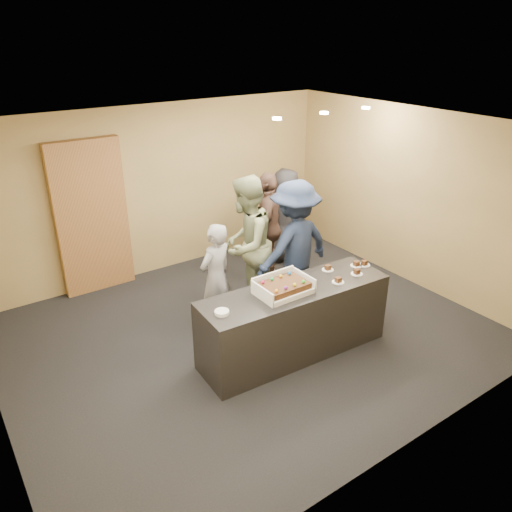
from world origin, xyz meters
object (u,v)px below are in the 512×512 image
cake_box (282,289)px  person_sage_man (246,245)px  person_server_grey (216,277)px  person_dark_suit (285,215)px  plate_stack (222,312)px  storage_cabinet (92,218)px  serving_counter (294,321)px  sheet_cake (284,286)px  person_brown_extra (268,227)px  person_navy_man (294,246)px

cake_box → person_sage_man: bearing=75.3°
person_server_grey → person_dark_suit: size_ratio=0.92×
person_sage_man → person_dark_suit: (1.46, 0.98, -0.17)m
plate_stack → person_server_grey: bearing=62.7°
storage_cabinet → plate_stack: size_ratio=14.58×
serving_counter → sheet_cake: bearing=-176.8°
plate_stack → person_brown_extra: size_ratio=0.09×
person_sage_man → person_server_grey: bearing=-15.6°
serving_counter → storage_cabinet: storage_cabinet is taller
plate_stack → person_brown_extra: bearing=43.2°
sheet_cake → person_brown_extra: size_ratio=0.31×
person_dark_suit → person_navy_man: bearing=62.7°
person_brown_extra → person_server_grey: bearing=-15.8°
person_server_grey → sheet_cake: bearing=88.1°
sheet_cake → cake_box: bearing=89.1°
sheet_cake → person_dark_suit: bearing=51.7°
cake_box → person_navy_man: 1.27m
storage_cabinet → person_navy_man: size_ratio=1.23×
person_server_grey → person_brown_extra: bearing=-168.1°
sheet_cake → person_brown_extra: bearing=58.6°
sheet_cake → plate_stack: bearing=179.2°
person_sage_man → person_navy_man: person_sage_man is taller
serving_counter → person_navy_man: (0.72, 0.92, 0.49)m
storage_cabinet → person_sage_man: bearing=-48.9°
person_sage_man → plate_stack: bearing=13.1°
storage_cabinet → person_dark_suit: bearing=-14.9°
person_server_grey → person_dark_suit: bearing=-167.3°
storage_cabinet → plate_stack: 3.09m
serving_counter → person_navy_man: size_ratio=1.27×
person_brown_extra → cake_box: bearing=13.5°
serving_counter → person_dark_suit: size_ratio=1.49×
person_server_grey → person_dark_suit: person_dark_suit is taller
plate_stack → person_brown_extra: person_brown_extra is taller
person_brown_extra → sheet_cake: bearing=13.8°
person_server_grey → person_sage_man: bearing=-178.3°
person_server_grey → person_navy_man: size_ratio=0.79×
sheet_cake → person_server_grey: person_server_grey is taller
person_dark_suit → serving_counter: bearing=60.8°
storage_cabinet → cake_box: 3.29m
person_sage_man → person_brown_extra: size_ratio=1.11×
plate_stack → person_sage_man: (1.17, 1.27, 0.06)m
plate_stack → person_server_grey: (0.55, 1.06, -0.18)m
serving_counter → plate_stack: (-1.01, 0.01, 0.47)m
person_sage_man → person_dark_suit: person_sage_man is taller
cake_box → person_sage_man: person_sage_man is taller
person_server_grey → person_brown_extra: 1.64m
serving_counter → person_sage_man: person_sage_man is taller
serving_counter → cake_box: size_ratio=3.78×
sheet_cake → plate_stack: 0.84m
storage_cabinet → person_navy_man: (2.12, -2.15, -0.22)m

